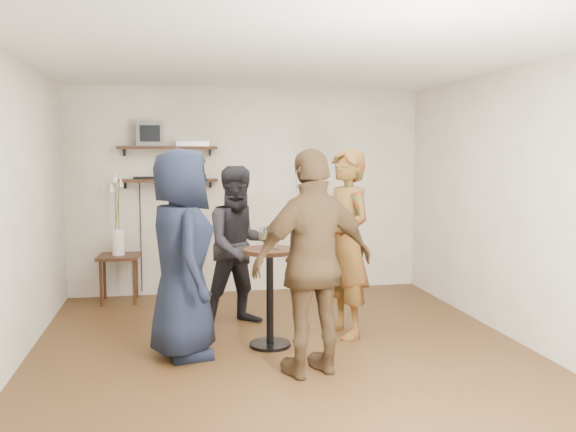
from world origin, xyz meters
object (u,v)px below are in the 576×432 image
at_px(dvd_deck, 192,144).
at_px(radio, 175,175).
at_px(crt_monitor, 150,134).
at_px(person_brown, 314,263).
at_px(side_table, 119,263).
at_px(person_plaid, 346,243).
at_px(person_dark, 240,246).
at_px(person_navy, 182,254).
at_px(drinks_table, 270,284).

distance_m(dvd_deck, radio, 0.43).
xyz_separation_m(crt_monitor, person_brown, (1.35, -2.95, -1.10)).
bearing_deg(side_table, dvd_deck, 11.00).
xyz_separation_m(dvd_deck, person_plaid, (1.39, -1.98, -0.98)).
bearing_deg(radio, person_dark, -65.32).
bearing_deg(person_dark, side_table, 124.18).
xyz_separation_m(radio, person_navy, (0.03, -2.30, -0.60)).
height_order(side_table, person_dark, person_dark).
distance_m(radio, person_brown, 3.19).
bearing_deg(radio, side_table, -165.74).
bearing_deg(person_brown, side_table, -74.71).
distance_m(person_plaid, person_brown, 1.12).
bearing_deg(crt_monitor, person_navy, -82.07).
xyz_separation_m(person_plaid, person_brown, (-0.55, -0.97, -0.00)).
height_order(crt_monitor, dvd_deck, crt_monitor).
height_order(person_plaid, person_dark, person_plaid).
height_order(crt_monitor, person_dark, crt_monitor).
bearing_deg(person_navy, drinks_table, -90.00).
bearing_deg(crt_monitor, radio, 0.00).
xyz_separation_m(drinks_table, person_plaid, (0.78, 0.20, 0.33)).
distance_m(crt_monitor, person_plaid, 2.95).
relative_size(dvd_deck, person_dark, 0.24).
bearing_deg(crt_monitor, side_table, -156.27).
height_order(radio, person_dark, person_dark).
height_order(drinks_table, person_brown, person_brown).
bearing_deg(radio, person_plaid, -50.92).
height_order(side_table, person_navy, person_navy).
relative_size(dvd_deck, drinks_table, 0.44).
bearing_deg(person_plaid, person_dark, -135.63).
xyz_separation_m(side_table, drinks_table, (1.51, -2.00, 0.11)).
bearing_deg(dvd_deck, person_dark, -72.88).
distance_m(crt_monitor, side_table, 1.60).
distance_m(dvd_deck, person_plaid, 2.61).
distance_m(radio, person_dark, 1.68).
xyz_separation_m(side_table, person_dark, (1.33, -1.22, 0.35)).
distance_m(crt_monitor, dvd_deck, 0.52).
xyz_separation_m(drinks_table, person_brown, (0.23, -0.77, 0.33)).
distance_m(crt_monitor, radio, 0.58).
distance_m(person_dark, person_navy, 1.10).
distance_m(person_navy, person_brown, 1.22).
distance_m(radio, side_table, 1.26).
height_order(radio, side_table, radio).
height_order(dvd_deck, person_brown, dvd_deck).
bearing_deg(crt_monitor, person_brown, -65.39).
distance_m(radio, drinks_table, 2.51).
bearing_deg(person_navy, person_plaid, -87.20).
relative_size(dvd_deck, side_table, 0.70).
bearing_deg(person_dark, dvd_deck, 93.85).
relative_size(dvd_deck, person_brown, 0.22).
height_order(radio, person_plaid, person_plaid).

